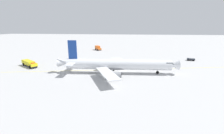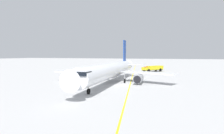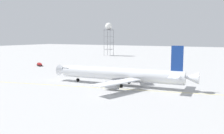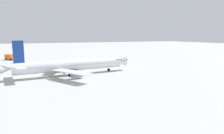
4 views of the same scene
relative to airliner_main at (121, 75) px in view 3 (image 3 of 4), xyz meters
The scene contains 5 objects.
ground_plane 5.14m from the airliner_main, 25.18° to the right, with size 600.00×600.00×0.00m, color #B2B2B2.
airliner_main is the anchor object (origin of this frame).
ops_pickup_truck 62.58m from the airliner_main, 113.19° to the right, with size 5.06×5.58×1.41m.
radar_tower 116.33m from the airliner_main, 148.96° to the right, with size 6.06×6.06×24.74m.
taxiway_centreline 6.04m from the airliner_main, 27.24° to the left, with size 38.40×167.76×0.01m.
Camera 3 is at (61.18, 33.76, 14.57)m, focal length 39.45 mm.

